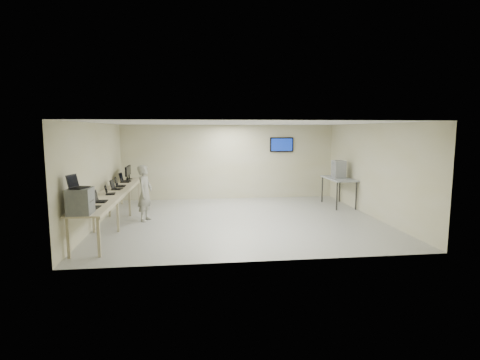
{
  "coord_description": "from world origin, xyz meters",
  "views": [
    {
      "loc": [
        -1.32,
        -10.6,
        2.61
      ],
      "look_at": [
        0.0,
        0.2,
        1.15
      ],
      "focal_mm": 28.0,
      "sensor_mm": 36.0,
      "label": 1
    }
  ],
  "objects": [
    {
      "name": "storage_bins",
      "position": [
        3.58,
        1.63,
        1.27
      ],
      "size": [
        0.38,
        0.42,
        0.6
      ],
      "color": "gray",
      "rests_on": "side_table"
    },
    {
      "name": "laptop_0",
      "position": [
        -3.63,
        -2.18,
        0.98
      ],
      "size": [
        0.34,
        0.4,
        0.3
      ],
      "rotation": [
        0.0,
        0.0,
        -0.07
      ],
      "color": "black",
      "rests_on": "workbench"
    },
    {
      "name": "workbench",
      "position": [
        -3.59,
        0.0,
        0.83
      ],
      "size": [
        0.76,
        6.0,
        0.9
      ],
      "color": "beige",
      "rests_on": "ground"
    },
    {
      "name": "soldier",
      "position": [
        -2.75,
        0.25,
        0.81
      ],
      "size": [
        0.53,
        0.67,
        1.62
      ],
      "primitive_type": "imported",
      "rotation": [
        0.0,
        0.0,
        1.3
      ],
      "color": "gray",
      "rests_on": "ground"
    },
    {
      "name": "laptop_4",
      "position": [
        -3.62,
        1.03,
        0.97
      ],
      "size": [
        0.32,
        0.38,
        0.29
      ],
      "rotation": [
        0.0,
        0.0,
        0.06
      ],
      "color": "black",
      "rests_on": "workbench"
    },
    {
      "name": "monitor_near",
      "position": [
        -3.6,
        2.37,
        1.19
      ],
      "size": [
        0.21,
        0.48,
        0.47
      ],
      "color": "black",
      "rests_on": "workbench"
    },
    {
      "name": "laptop_1",
      "position": [
        -3.61,
        -1.46,
        0.97
      ],
      "size": [
        0.29,
        0.35,
        0.27
      ],
      "rotation": [
        0.0,
        0.0,
        -0.01
      ],
      "color": "black",
      "rests_on": "workbench"
    },
    {
      "name": "laptop_2",
      "position": [
        -3.62,
        -0.37,
        0.96
      ],
      "size": [
        0.3,
        0.34,
        0.25
      ],
      "rotation": [
        0.0,
        0.0,
        0.12
      ],
      "color": "black",
      "rests_on": "workbench"
    },
    {
      "name": "laptop_3",
      "position": [
        -3.62,
        0.46,
        0.97
      ],
      "size": [
        0.32,
        0.38,
        0.28
      ],
      "rotation": [
        0.0,
        0.0,
        -0.08
      ],
      "color": "black",
      "rests_on": "workbench"
    },
    {
      "name": "laptop_5",
      "position": [
        -3.65,
        2.0,
        0.98
      ],
      "size": [
        0.34,
        0.41,
        0.31
      ],
      "rotation": [
        0.0,
        0.0,
        -0.04
      ],
      "color": "black",
      "rests_on": "workbench"
    },
    {
      "name": "equipment_box",
      "position": [
        -3.65,
        -2.75,
        1.17
      ],
      "size": [
        0.45,
        0.51,
        0.53
      ],
      "primitive_type": "cube",
      "rotation": [
        0.0,
        0.0,
        0.0
      ],
      "color": "slate",
      "rests_on": "workbench"
    },
    {
      "name": "room",
      "position": [
        0.03,
        0.06,
        1.41
      ],
      "size": [
        8.01,
        7.01,
        2.81
      ],
      "color": "#ABABAB",
      "rests_on": "ground"
    },
    {
      "name": "side_table",
      "position": [
        3.6,
        1.63,
        0.9
      ],
      "size": [
        0.76,
        1.62,
        0.97
      ],
      "color": "gray",
      "rests_on": "ground"
    },
    {
      "name": "monitor_far",
      "position": [
        -3.6,
        2.75,
        1.19
      ],
      "size": [
        0.22,
        0.49,
        0.48
      ],
      "color": "black",
      "rests_on": "workbench"
    },
    {
      "name": "laptop_on_box",
      "position": [
        -3.71,
        -2.75,
        1.51
      ],
      "size": [
        0.39,
        0.43,
        0.29
      ],
      "rotation": [
        0.0,
        0.0,
        -0.29
      ],
      "color": "black",
      "rests_on": "equipment_box"
    }
  ]
}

